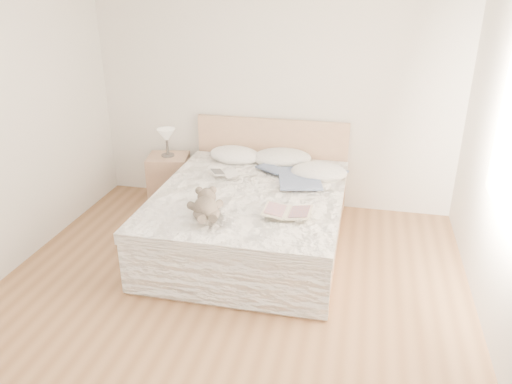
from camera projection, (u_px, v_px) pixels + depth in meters
The scene contains 12 objects.
floor at pixel (218, 316), 3.92m from camera, with size 4.00×4.50×0.00m, color brown.
wall_back at pixel (274, 86), 5.39m from camera, with size 4.00×0.02×2.70m, color silver.
bed at pixel (252, 215), 4.86m from camera, with size 1.72×2.14×1.00m.
nightstand at pixel (169, 179), 5.79m from camera, with size 0.45×0.40×0.56m, color #A28062.
table_lamp at pixel (167, 137), 5.59m from camera, with size 0.26×0.26×0.32m.
pillow_left at pixel (235, 155), 5.47m from camera, with size 0.58×0.41×0.17m, color white.
pillow_middle at pixel (282, 158), 5.38m from camera, with size 0.63×0.44×0.19m, color silver.
pillow_right at pixel (319, 172), 5.00m from camera, with size 0.57×0.40×0.17m, color white.
blouse at pixel (299, 178), 4.88m from camera, with size 0.63×0.67×0.03m, color #404E6F, non-canonical shape.
photo_book at pixel (224, 174), 4.99m from camera, with size 0.28×0.20×0.02m, color silver.
childrens_book at pixel (287, 212), 4.18m from camera, with size 0.42×0.28×0.03m, color beige.
teddy_bear at pixel (206, 215), 4.09m from camera, with size 0.26×0.37×0.20m, color brown, non-canonical shape.
Camera 1 is at (0.99, -3.05, 2.47)m, focal length 35.00 mm.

